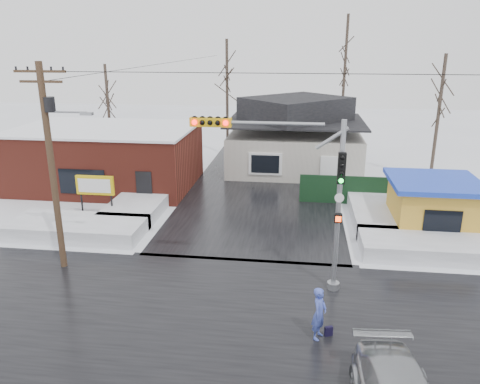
# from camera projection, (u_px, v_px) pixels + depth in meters

# --- Properties ---
(ground) EXTENTS (120.00, 120.00, 0.00)m
(ground) POSITION_uv_depth(u_px,v_px,m) (226.00, 323.00, 16.95)
(ground) COLOR white
(ground) RESTS_ON ground
(road_ns) EXTENTS (10.00, 120.00, 0.02)m
(road_ns) POSITION_uv_depth(u_px,v_px,m) (226.00, 323.00, 16.95)
(road_ns) COLOR black
(road_ns) RESTS_ON ground
(road_ew) EXTENTS (120.00, 10.00, 0.02)m
(road_ew) POSITION_uv_depth(u_px,v_px,m) (226.00, 323.00, 16.95)
(road_ew) COLOR black
(road_ew) RESTS_ON ground
(snowbank_nw) EXTENTS (7.00, 3.00, 0.80)m
(snowbank_nw) POSITION_uv_depth(u_px,v_px,m) (78.00, 228.00, 24.55)
(snowbank_nw) COLOR white
(snowbank_nw) RESTS_ON ground
(snowbank_ne) EXTENTS (7.00, 3.00, 0.80)m
(snowbank_ne) POSITION_uv_depth(u_px,v_px,m) (435.00, 246.00, 22.33)
(snowbank_ne) COLOR white
(snowbank_ne) RESTS_ON ground
(snowbank_nside_w) EXTENTS (3.00, 8.00, 0.80)m
(snowbank_nside_w) POSITION_uv_depth(u_px,v_px,m) (145.00, 199.00, 29.03)
(snowbank_nside_w) COLOR white
(snowbank_nside_w) RESTS_ON ground
(snowbank_nside_e) EXTENTS (3.00, 8.00, 0.80)m
(snowbank_nside_e) POSITION_uv_depth(u_px,v_px,m) (376.00, 209.00, 27.30)
(snowbank_nside_e) COLOR white
(snowbank_nside_e) RESTS_ON ground
(traffic_signal) EXTENTS (6.05, 0.68, 7.00)m
(traffic_signal) POSITION_uv_depth(u_px,v_px,m) (299.00, 182.00, 18.07)
(traffic_signal) COLOR gray
(traffic_signal) RESTS_ON ground
(utility_pole) EXTENTS (3.15, 0.44, 9.00)m
(utility_pole) POSITION_uv_depth(u_px,v_px,m) (52.00, 157.00, 19.68)
(utility_pole) COLOR #382619
(utility_pole) RESTS_ON ground
(brick_building) EXTENTS (12.20, 8.20, 4.12)m
(brick_building) POSITION_uv_depth(u_px,v_px,m) (107.00, 156.00, 32.78)
(brick_building) COLOR maroon
(brick_building) RESTS_ON ground
(marquee_sign) EXTENTS (2.20, 0.21, 2.55)m
(marquee_sign) POSITION_uv_depth(u_px,v_px,m) (95.00, 187.00, 26.44)
(marquee_sign) COLOR black
(marquee_sign) RESTS_ON ground
(house) EXTENTS (10.40, 8.40, 5.76)m
(house) POSITION_uv_depth(u_px,v_px,m) (295.00, 137.00, 36.68)
(house) COLOR beige
(house) RESTS_ON ground
(kiosk) EXTENTS (4.60, 4.60, 2.88)m
(kiosk) POSITION_uv_depth(u_px,v_px,m) (432.00, 205.00, 24.77)
(kiosk) COLOR gold
(kiosk) RESTS_ON ground
(fence) EXTENTS (8.00, 0.12, 1.80)m
(fence) POSITION_uv_depth(u_px,v_px,m) (364.00, 191.00, 29.09)
(fence) COLOR black
(fence) RESTS_ON ground
(tree_far_left) EXTENTS (3.00, 3.00, 10.00)m
(tree_far_left) POSITION_uv_depth(u_px,v_px,m) (227.00, 64.00, 39.57)
(tree_far_left) COLOR #332821
(tree_far_left) RESTS_ON ground
(tree_far_mid) EXTENTS (3.00, 3.00, 12.00)m
(tree_far_mid) POSITION_uv_depth(u_px,v_px,m) (346.00, 44.00, 39.74)
(tree_far_mid) COLOR #332821
(tree_far_mid) RESTS_ON ground
(tree_far_right) EXTENTS (3.00, 3.00, 9.00)m
(tree_far_right) POSITION_uv_depth(u_px,v_px,m) (443.00, 81.00, 32.17)
(tree_far_right) COLOR #332821
(tree_far_right) RESTS_ON ground
(tree_far_west) EXTENTS (3.00, 3.00, 8.00)m
(tree_far_west) POSITION_uv_depth(u_px,v_px,m) (106.00, 84.00, 39.40)
(tree_far_west) COLOR #332821
(tree_far_west) RESTS_ON ground
(pedestrian) EXTENTS (0.68, 0.81, 1.88)m
(pedestrian) POSITION_uv_depth(u_px,v_px,m) (319.00, 314.00, 15.81)
(pedestrian) COLOR #4254BA
(pedestrian) RESTS_ON ground
(shopping_bag) EXTENTS (0.30, 0.22, 0.35)m
(shopping_bag) POSITION_uv_depth(u_px,v_px,m) (329.00, 332.00, 16.13)
(shopping_bag) COLOR black
(shopping_bag) RESTS_ON ground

